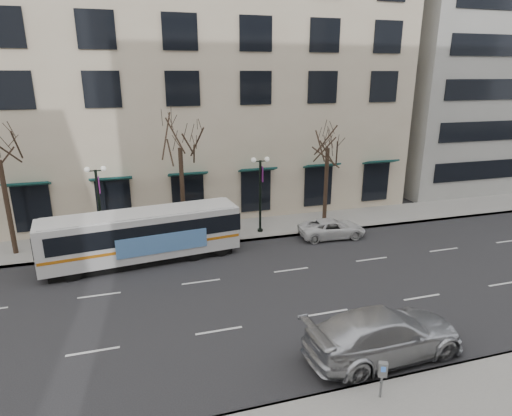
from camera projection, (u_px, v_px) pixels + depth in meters
name	position (u px, v px, depth m)	size (l,w,h in m)	color
ground	(209.00, 304.00, 20.08)	(160.00, 160.00, 0.00)	black
sidewalk_far	(257.00, 228.00, 29.64)	(80.00, 4.00, 0.15)	gray
building_hotel	(134.00, 52.00, 35.14)	(40.00, 20.00, 24.00)	#C6B397
tree_far_mid	(179.00, 132.00, 26.05)	(3.60, 3.60, 8.55)	black
tree_far_right	(329.00, 134.00, 28.88)	(3.60, 3.60, 8.06)	black
lamp_post_left	(99.00, 204.00, 25.36)	(1.22, 0.45, 5.21)	black
lamp_post_right	(260.00, 191.00, 28.04)	(1.22, 0.45, 5.21)	black
city_bus	(144.00, 235.00, 24.20)	(11.15, 3.64, 2.97)	silver
silver_car	(384.00, 334.00, 16.19)	(2.57, 6.32, 1.83)	#B9BBC1
white_pickup	(332.00, 228.00, 28.08)	(2.02, 4.38, 1.22)	silver
pay_station	(383.00, 372.00, 13.82)	(0.34, 0.29, 1.33)	gray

